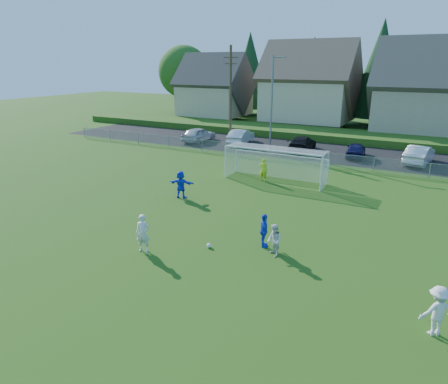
{
  "coord_description": "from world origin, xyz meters",
  "views": [
    {
      "loc": [
        10.17,
        -10.79,
        8.39
      ],
      "look_at": [
        0.0,
        8.0,
        1.4
      ],
      "focal_mm": 32.0,
      "sensor_mm": 36.0,
      "label": 1
    }
  ],
  "objects_px": {
    "player_white_c": "(437,311)",
    "car_b": "(241,136)",
    "player_blue_b": "(181,184)",
    "car_e": "(356,150)",
    "soccer_ball": "(209,245)",
    "car_f": "(419,155)",
    "goalkeeper": "(264,170)",
    "player_white_b": "(274,241)",
    "car_a": "(199,134)",
    "player_blue_a": "(264,231)",
    "player_white_a": "(143,233)",
    "car_d": "(302,143)",
    "soccer_goal": "(276,159)"
  },
  "relations": [
    {
      "from": "player_white_c",
      "to": "car_b",
      "type": "xyz_separation_m",
      "value": [
        -19.38,
        25.39,
        -0.08
      ]
    },
    {
      "from": "player_blue_b",
      "to": "car_e",
      "type": "bearing_deg",
      "value": -126.27
    },
    {
      "from": "soccer_ball",
      "to": "car_b",
      "type": "distance_m",
      "value": 25.39
    },
    {
      "from": "car_f",
      "to": "goalkeeper",
      "type": "bearing_deg",
      "value": 56.79
    },
    {
      "from": "player_white_b",
      "to": "player_blue_b",
      "type": "xyz_separation_m",
      "value": [
        -8.3,
        4.78,
        0.14
      ]
    },
    {
      "from": "goalkeeper",
      "to": "car_a",
      "type": "height_order",
      "value": "goalkeeper"
    },
    {
      "from": "player_blue_a",
      "to": "player_white_a",
      "type": "bearing_deg",
      "value": 97.79
    },
    {
      "from": "car_b",
      "to": "car_f",
      "type": "height_order",
      "value": "car_f"
    },
    {
      "from": "soccer_ball",
      "to": "player_white_a",
      "type": "bearing_deg",
      "value": -144.68
    },
    {
      "from": "player_white_b",
      "to": "player_white_c",
      "type": "xyz_separation_m",
      "value": [
        6.58,
        -2.66,
        0.1
      ]
    },
    {
      "from": "car_e",
      "to": "car_f",
      "type": "xyz_separation_m",
      "value": [
        5.26,
        0.01,
        0.12
      ]
    },
    {
      "from": "soccer_ball",
      "to": "car_b",
      "type": "bearing_deg",
      "value": 112.69
    },
    {
      "from": "player_white_a",
      "to": "car_d",
      "type": "bearing_deg",
      "value": 73.1
    },
    {
      "from": "goalkeeper",
      "to": "car_f",
      "type": "distance_m",
      "value": 14.77
    },
    {
      "from": "player_white_b",
      "to": "player_blue_a",
      "type": "bearing_deg",
      "value": -176.07
    },
    {
      "from": "car_b",
      "to": "soccer_ball",
      "type": "bearing_deg",
      "value": 105.34
    },
    {
      "from": "car_e",
      "to": "soccer_goal",
      "type": "xyz_separation_m",
      "value": [
        -3.71,
        -10.56,
        0.94
      ]
    },
    {
      "from": "soccer_ball",
      "to": "car_b",
      "type": "xyz_separation_m",
      "value": [
        -9.79,
        23.41,
        0.66
      ]
    },
    {
      "from": "player_white_a",
      "to": "goalkeeper",
      "type": "bearing_deg",
      "value": 70.64
    },
    {
      "from": "soccer_goal",
      "to": "car_b",
      "type": "bearing_deg",
      "value": 126.63
    },
    {
      "from": "player_blue_b",
      "to": "soccer_goal",
      "type": "bearing_deg",
      "value": -132.96
    },
    {
      "from": "car_d",
      "to": "soccer_goal",
      "type": "xyz_separation_m",
      "value": [
        1.52,
        -10.95,
        0.9
      ]
    },
    {
      "from": "player_white_a",
      "to": "car_a",
      "type": "xyz_separation_m",
      "value": [
        -11.93,
        24.02,
        -0.11
      ]
    },
    {
      "from": "soccer_ball",
      "to": "car_f",
      "type": "distance_m",
      "value": 23.91
    },
    {
      "from": "player_blue_a",
      "to": "goalkeeper",
      "type": "xyz_separation_m",
      "value": [
        -4.36,
        10.2,
        0.02
      ]
    },
    {
      "from": "player_white_b",
      "to": "car_a",
      "type": "xyz_separation_m",
      "value": [
        -17.42,
        21.58,
        0.03
      ]
    },
    {
      "from": "player_blue_a",
      "to": "car_d",
      "type": "bearing_deg",
      "value": -12.2
    },
    {
      "from": "car_e",
      "to": "car_d",
      "type": "bearing_deg",
      "value": -11.04
    },
    {
      "from": "player_white_c",
      "to": "car_d",
      "type": "bearing_deg",
      "value": -98.35
    },
    {
      "from": "player_blue_b",
      "to": "car_d",
      "type": "bearing_deg",
      "value": -110.11
    },
    {
      "from": "soccer_ball",
      "to": "soccer_goal",
      "type": "xyz_separation_m",
      "value": [
        -1.37,
        12.09,
        1.52
      ]
    },
    {
      "from": "player_white_b",
      "to": "car_f",
      "type": "height_order",
      "value": "car_f"
    },
    {
      "from": "player_white_c",
      "to": "car_f",
      "type": "xyz_separation_m",
      "value": [
        -1.99,
        24.63,
        -0.05
      ]
    },
    {
      "from": "car_f",
      "to": "car_d",
      "type": "bearing_deg",
      "value": 5.91
    },
    {
      "from": "soccer_ball",
      "to": "car_d",
      "type": "height_order",
      "value": "car_d"
    },
    {
      "from": "soccer_ball",
      "to": "car_d",
      "type": "relative_size",
      "value": 0.04
    },
    {
      "from": "goalkeeper",
      "to": "car_a",
      "type": "distance_m",
      "value": 16.31
    },
    {
      "from": "player_blue_a",
      "to": "car_b",
      "type": "relative_size",
      "value": 0.35
    },
    {
      "from": "soccer_ball",
      "to": "car_b",
      "type": "height_order",
      "value": "car_b"
    },
    {
      "from": "soccer_goal",
      "to": "player_blue_b",
      "type": "bearing_deg",
      "value": -120.64
    },
    {
      "from": "car_f",
      "to": "player_white_a",
      "type": "bearing_deg",
      "value": 75.55
    },
    {
      "from": "player_white_b",
      "to": "car_f",
      "type": "relative_size",
      "value": 0.31
    },
    {
      "from": "soccer_ball",
      "to": "player_white_a",
      "type": "height_order",
      "value": "player_white_a"
    },
    {
      "from": "soccer_ball",
      "to": "car_e",
      "type": "bearing_deg",
      "value": 84.11
    },
    {
      "from": "car_a",
      "to": "soccer_goal",
      "type": "distance_m",
      "value": 16.56
    },
    {
      "from": "player_blue_a",
      "to": "car_d",
      "type": "height_order",
      "value": "player_blue_a"
    },
    {
      "from": "player_white_a",
      "to": "car_f",
      "type": "distance_m",
      "value": 26.41
    },
    {
      "from": "player_white_c",
      "to": "goalkeeper",
      "type": "relative_size",
      "value": 1.02
    },
    {
      "from": "soccer_ball",
      "to": "player_blue_a",
      "type": "height_order",
      "value": "player_blue_a"
    },
    {
      "from": "player_blue_b",
      "to": "soccer_goal",
      "type": "relative_size",
      "value": 0.24
    }
  ]
}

